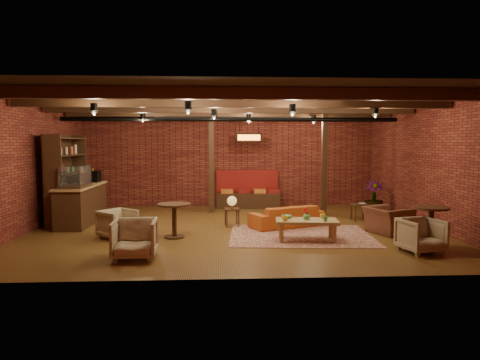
{
  "coord_description": "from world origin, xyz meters",
  "views": [
    {
      "loc": [
        -0.42,
        -10.7,
        2.18
      ],
      "look_at": [
        0.16,
        0.2,
        1.23
      ],
      "focal_mm": 32.0,
      "sensor_mm": 36.0,
      "label": 1
    }
  ],
  "objects": [
    {
      "name": "plant_counter",
      "position": [
        -4.0,
        1.2,
        1.22
      ],
      "size": [
        0.35,
        0.39,
        0.3
      ],
      "primitive_type": "imported",
      "color": "#337F33",
      "rests_on": "service_counter"
    },
    {
      "name": "banquette",
      "position": [
        0.6,
        3.55,
        0.5
      ],
      "size": [
        2.1,
        0.7,
        1.0
      ],
      "primitive_type": null,
      "color": "maroon",
      "rests_on": "ground"
    },
    {
      "name": "round_table_left",
      "position": [
        -1.41,
        -0.93,
        0.54
      ],
      "size": [
        0.76,
        0.76,
        0.79
      ],
      "color": "#321C10",
      "rests_on": "floor"
    },
    {
      "name": "side_table_lamp",
      "position": [
        -0.04,
        0.36,
        0.61
      ],
      "size": [
        0.42,
        0.42,
        0.8
      ],
      "rotation": [
        0.0,
        0.0,
        0.12
      ],
      "color": "#321C10",
      "rests_on": "floor"
    },
    {
      "name": "floor",
      "position": [
        0.0,
        0.0,
        0.0
      ],
      "size": [
        10.0,
        10.0,
        0.0
      ],
      "primitive_type": "plane",
      "color": "#402610",
      "rests_on": "ground"
    },
    {
      "name": "wall_right",
      "position": [
        5.0,
        0.0,
        1.6
      ],
      "size": [
        0.02,
        8.0,
        3.2
      ],
      "primitive_type": "cube",
      "color": "maroon",
      "rests_on": "ground"
    },
    {
      "name": "wall_back",
      "position": [
        0.0,
        4.0,
        1.6
      ],
      "size": [
        10.0,
        0.02,
        3.2
      ],
      "primitive_type": "cube",
      "color": "maroon",
      "rests_on": "ground"
    },
    {
      "name": "ceiling_spotlights",
      "position": [
        0.0,
        0.0,
        2.86
      ],
      "size": [
        6.4,
        4.4,
        0.28
      ],
      "primitive_type": null,
      "color": "black",
      "rests_on": "ceiling"
    },
    {
      "name": "ceiling_pipe",
      "position": [
        0.0,
        1.6,
        2.85
      ],
      "size": [
        9.6,
        0.12,
        0.12
      ],
      "primitive_type": "cylinder",
      "rotation": [
        0.0,
        1.57,
        0.0
      ],
      "color": "black",
      "rests_on": "ceiling"
    },
    {
      "name": "wall_front",
      "position": [
        0.0,
        -4.0,
        1.6
      ],
      "size": [
        10.0,
        0.02,
        3.2
      ],
      "primitive_type": "cube",
      "color": "maroon",
      "rests_on": "ground"
    },
    {
      "name": "side_table_book",
      "position": [
        3.55,
        0.94,
        0.45
      ],
      "size": [
        0.44,
        0.44,
        0.5
      ],
      "rotation": [
        0.0,
        0.0,
        0.01
      ],
      "color": "#321C10",
      "rests_on": "floor"
    },
    {
      "name": "wall_left",
      "position": [
        -5.0,
        0.0,
        1.6
      ],
      "size": [
        0.02,
        8.0,
        3.2
      ],
      "primitive_type": "cube",
      "color": "maroon",
      "rests_on": "ground"
    },
    {
      "name": "post_left",
      "position": [
        -0.6,
        2.6,
        1.6
      ],
      "size": [
        0.16,
        0.16,
        3.2
      ],
      "primitive_type": "cube",
      "color": "#321C10",
      "rests_on": "ground"
    },
    {
      "name": "armchair_far",
      "position": [
        3.63,
        -2.53,
        0.38
      ],
      "size": [
        0.86,
        0.82,
        0.75
      ],
      "primitive_type": "imported",
      "rotation": [
        0.0,
        0.0,
        0.21
      ],
      "color": "beige",
      "rests_on": "floor"
    },
    {
      "name": "round_table_right",
      "position": [
        4.07,
        -2.04,
        0.56
      ],
      "size": [
        0.72,
        0.72,
        0.84
      ],
      "color": "#321C10",
      "rests_on": "floor"
    },
    {
      "name": "rug",
      "position": [
        1.54,
        -0.85,
        0.01
      ],
      "size": [
        3.47,
        2.76,
        0.01
      ],
      "primitive_type": "cube",
      "rotation": [
        0.0,
        0.0,
        -0.08
      ],
      "color": "maroon",
      "rests_on": "floor"
    },
    {
      "name": "armchair_a",
      "position": [
        -2.72,
        -0.87,
        0.36
      ],
      "size": [
        0.96,
        0.96,
        0.72
      ],
      "primitive_type": "imported",
      "rotation": [
        0.0,
        0.0,
        0.86
      ],
      "color": "beige",
      "rests_on": "floor"
    },
    {
      "name": "shelving_hutch",
      "position": [
        -4.5,
        1.1,
        1.2
      ],
      "size": [
        0.52,
        2.0,
        2.4
      ],
      "primitive_type": null,
      "color": "#321C10",
      "rests_on": "ground"
    },
    {
      "name": "ceiling",
      "position": [
        0.0,
        0.0,
        3.2
      ],
      "size": [
        10.0,
        8.0,
        0.02
      ],
      "primitive_type": "cube",
      "color": "black",
      "rests_on": "wall_back"
    },
    {
      "name": "plant_tall",
      "position": [
        4.4,
        2.13,
        1.5
      ],
      "size": [
        2.23,
        2.23,
        3.0
      ],
      "primitive_type": "imported",
      "rotation": [
        0.0,
        0.0,
        -0.43
      ],
      "color": "#4C7F4C",
      "rests_on": "floor"
    },
    {
      "name": "service_sign",
      "position": [
        0.6,
        3.1,
        2.35
      ],
      "size": [
        0.86,
        0.06,
        0.3
      ],
      "primitive_type": "cube",
      "color": "orange",
      "rests_on": "ceiling"
    },
    {
      "name": "ceiling_beams",
      "position": [
        0.0,
        0.0,
        3.08
      ],
      "size": [
        9.8,
        6.4,
        0.22
      ],
      "primitive_type": null,
      "color": "#321C10",
      "rests_on": "ceiling"
    },
    {
      "name": "armchair_right",
      "position": [
        3.69,
        -0.71,
        0.43
      ],
      "size": [
        0.93,
        1.13,
        0.85
      ],
      "primitive_type": "imported",
      "rotation": [
        0.0,
        0.0,
        1.92
      ],
      "color": "brown",
      "rests_on": "floor"
    },
    {
      "name": "armchair_b",
      "position": [
        -1.99,
        -2.67,
        0.41
      ],
      "size": [
        0.83,
        0.78,
        0.82
      ],
      "primitive_type": "imported",
      "rotation": [
        0.0,
        0.0,
        0.05
      ],
      "color": "beige",
      "rests_on": "floor"
    },
    {
      "name": "post_right",
      "position": [
        2.8,
        2.0,
        1.6
      ],
      "size": [
        0.16,
        0.16,
        3.2
      ],
      "primitive_type": "cube",
      "color": "#321C10",
      "rests_on": "ground"
    },
    {
      "name": "coffee_table",
      "position": [
        1.56,
        -1.36,
        0.42
      ],
      "size": [
        1.43,
        0.82,
        0.72
      ],
      "rotation": [
        0.0,
        0.0,
        -0.11
      ],
      "color": "#9A7B48",
      "rests_on": "floor"
    },
    {
      "name": "service_counter",
      "position": [
        -4.1,
        1.0,
        0.8
      ],
      "size": [
        0.8,
        2.5,
        1.6
      ],
      "primitive_type": null,
      "color": "#321C10",
      "rests_on": "ground"
    },
    {
      "name": "sofa",
      "position": [
        1.38,
        0.21,
        0.28
      ],
      "size": [
        2.06,
        1.44,
        0.56
      ],
      "primitive_type": "imported",
      "rotation": [
        0.0,
        0.0,
        3.54
      ],
      "color": "#A84817",
      "rests_on": "floor"
    }
  ]
}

